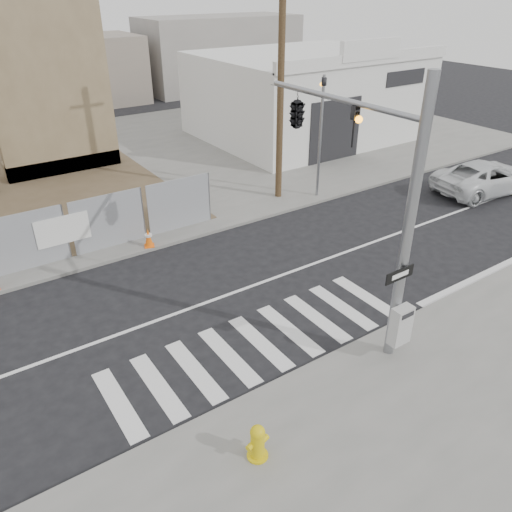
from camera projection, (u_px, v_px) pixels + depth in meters
ground at (214, 300)px, 15.37m from camera, size 100.00×100.00×0.00m
sidewalk_far at (77, 172)px, 25.48m from camera, size 50.00×20.00×0.12m
signal_pole at (331, 151)px, 12.80m from camera, size 0.96×5.87×7.00m
far_signal_pole at (321, 120)px, 20.95m from camera, size 0.16×0.20×5.60m
concrete_wall_right at (54, 107)px, 23.69m from camera, size 5.50×1.30×8.00m
auto_shop at (305, 95)px, 30.41m from camera, size 12.00×10.20×5.95m
utility_pole_right at (281, 78)px, 20.03m from camera, size 1.60×0.28×10.00m
fire_hydrant at (258, 442)px, 9.98m from camera, size 0.55×0.55×0.84m
suv at (486, 177)px, 22.89m from camera, size 5.47×3.06×1.45m
traffic_cone_d at (149, 238)px, 18.06m from camera, size 0.46×0.46×0.69m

